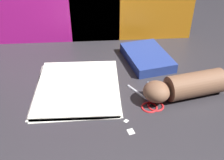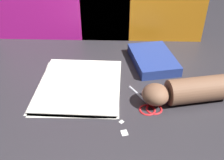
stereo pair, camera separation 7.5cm
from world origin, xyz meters
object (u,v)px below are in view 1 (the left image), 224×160
paper_stack (77,87)px  book_closed (147,57)px  scissors (150,101)px  hand_forearm (185,86)px

paper_stack → book_closed: bearing=31.0°
scissors → book_closed: bearing=81.8°
paper_stack → hand_forearm: size_ratio=1.16×
scissors → hand_forearm: size_ratio=0.58×
book_closed → hand_forearm: hand_forearm is taller
paper_stack → hand_forearm: 0.37m
book_closed → scissors: (-0.04, -0.26, -0.01)m
book_closed → hand_forearm: size_ratio=0.88×
hand_forearm → scissors: bearing=-168.9°
paper_stack → scissors: bearing=-21.5°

